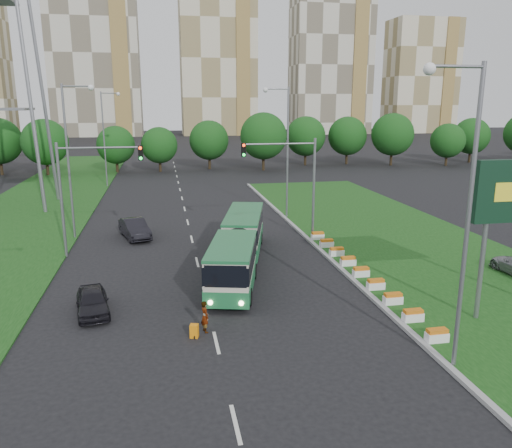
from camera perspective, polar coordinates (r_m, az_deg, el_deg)
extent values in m
plane|color=black|center=(29.10, 0.08, -7.62)|extent=(360.00, 360.00, 0.00)
cube|color=#154012|center=(40.45, 16.28, -1.94)|extent=(14.00, 60.00, 0.15)
cube|color=#999999|center=(37.85, 6.84, -2.51)|extent=(0.30, 60.00, 0.18)
cube|color=#154012|center=(54.27, -24.24, 1.25)|extent=(12.00, 110.00, 0.10)
cylinder|color=gray|center=(26.70, 24.35, -4.48)|extent=(0.24, 0.24, 5.60)
cylinder|color=gray|center=(38.95, 6.61, 3.86)|extent=(0.20, 0.20, 8.00)
cylinder|color=gray|center=(37.78, 2.73, 9.14)|extent=(5.50, 0.14, 0.14)
cube|color=black|center=(37.28, -1.44, 8.47)|extent=(0.32, 0.32, 1.00)
cylinder|color=gray|center=(36.90, -21.35, 2.47)|extent=(0.20, 0.20, 8.00)
cylinder|color=gray|center=(36.01, -17.50, 8.31)|extent=(5.50, 0.14, 0.14)
cube|color=black|center=(35.83, -13.05, 7.92)|extent=(0.32, 0.32, 1.00)
cube|color=beige|center=(178.44, -17.94, 17.95)|extent=(28.00, 15.00, 52.00)
cube|color=beige|center=(178.37, -4.40, 18.22)|extent=(25.00, 15.00, 50.00)
cube|color=beige|center=(187.03, 8.48, 17.44)|extent=(27.00, 15.00, 47.00)
cube|color=beige|center=(200.82, 18.30, 15.65)|extent=(24.00, 14.00, 40.00)
cube|color=beige|center=(28.32, -0.88, -4.73)|extent=(2.32, 6.41, 2.51)
cube|color=beige|center=(36.13, -3.10, -0.69)|extent=(2.32, 7.80, 2.51)
cylinder|color=black|center=(31.88, -2.03, -2.72)|extent=(2.32, 1.16, 2.32)
cube|color=#1D6538|center=(28.59, -0.87, -6.32)|extent=(2.40, 6.46, 0.88)
cube|color=#1D6538|center=(36.34, -3.09, -1.97)|extent=(2.40, 7.85, 0.88)
cube|color=black|center=(28.19, -0.88, -3.93)|extent=(2.40, 6.46, 0.98)
cube|color=black|center=(36.03, -3.11, -0.05)|extent=(2.40, 7.85, 0.98)
imported|color=black|center=(27.22, -18.19, -8.38)|extent=(2.20, 4.08, 1.32)
imported|color=black|center=(41.19, -13.70, -0.50)|extent=(2.90, 4.96, 1.54)
imported|color=gray|center=(23.99, -5.86, -10.49)|extent=(0.51, 0.64, 1.54)
cube|color=orange|center=(23.70, -7.07, -12.04)|extent=(0.37, 0.32, 0.64)
cylinder|color=black|center=(23.66, -7.03, -12.74)|extent=(0.04, 0.15, 0.15)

